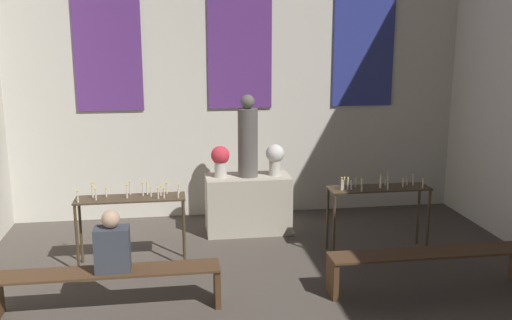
{
  "coord_description": "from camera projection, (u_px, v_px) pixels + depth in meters",
  "views": [
    {
      "loc": [
        -1.09,
        1.6,
        2.9
      ],
      "look_at": [
        0.0,
        8.81,
        1.27
      ],
      "focal_mm": 40.0,
      "sensor_mm": 36.0,
      "label": 1
    }
  ],
  "objects": [
    {
      "name": "flower_vase_right",
      "position": [
        275.0,
        157.0,
        8.34
      ],
      "size": [
        0.27,
        0.27,
        0.46
      ],
      "color": "beige",
      "rests_on": "altar"
    },
    {
      "name": "candle_rack_left",
      "position": [
        131.0,
        208.0,
        7.14
      ],
      "size": [
        1.36,
        0.38,
        1.07
      ],
      "color": "#473823",
      "rests_on": "ground_plane"
    },
    {
      "name": "person_seated",
      "position": [
        112.0,
        245.0,
        5.94
      ],
      "size": [
        0.36,
        0.24,
        0.66
      ],
      "color": "#383D47",
      "rests_on": "pew_back_left"
    },
    {
      "name": "pew_back_right",
      "position": [
        429.0,
        261.0,
        6.53
      ],
      "size": [
        2.34,
        0.36,
        0.46
      ],
      "color": "#4C331E",
      "rests_on": "ground_plane"
    },
    {
      "name": "flower_vase_left",
      "position": [
        220.0,
        159.0,
        8.23
      ],
      "size": [
        0.27,
        0.27,
        0.46
      ],
      "color": "beige",
      "rests_on": "altar"
    },
    {
      "name": "statue",
      "position": [
        248.0,
        139.0,
        8.22
      ],
      "size": [
        0.29,
        0.29,
        1.19
      ],
      "color": "#5B5651",
      "rests_on": "altar"
    },
    {
      "name": "pew_back_left",
      "position": [
        109.0,
        281.0,
        6.02
      ],
      "size": [
        2.34,
        0.36,
        0.46
      ],
      "color": "#4C331E",
      "rests_on": "ground_plane"
    },
    {
      "name": "altar",
      "position": [
        248.0,
        204.0,
        8.43
      ],
      "size": [
        1.24,
        0.59,
        0.85
      ],
      "color": "#BCB29E",
      "rests_on": "ground_plane"
    },
    {
      "name": "candle_rack_right",
      "position": [
        378.0,
        197.0,
        7.61
      ],
      "size": [
        1.36,
        0.38,
        1.09
      ],
      "color": "#473823",
      "rests_on": "ground_plane"
    },
    {
      "name": "wall_back",
      "position": [
        239.0,
        43.0,
        8.85
      ],
      "size": [
        7.35,
        0.16,
        5.44
      ],
      "color": "silver",
      "rests_on": "ground_plane"
    }
  ]
}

